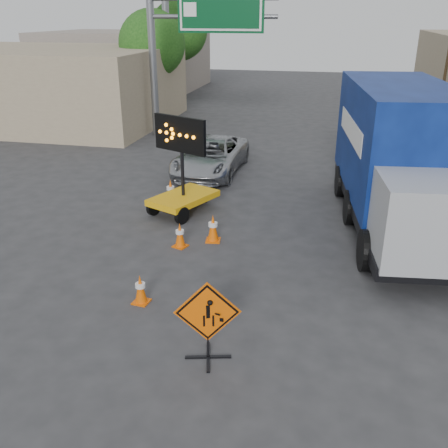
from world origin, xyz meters
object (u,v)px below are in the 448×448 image
(construction_sign, at_px, (208,319))
(box_truck, at_px, (399,167))
(pickup_truck, at_px, (211,156))
(arrow_board, at_px, (183,192))

(construction_sign, relative_size, box_truck, 0.18)
(box_truck, bearing_deg, construction_sign, -124.64)
(pickup_truck, relative_size, box_truck, 0.56)
(arrow_board, bearing_deg, construction_sign, -45.37)
(pickup_truck, distance_m, box_truck, 7.63)
(box_truck, bearing_deg, arrow_board, 175.78)
(pickup_truck, xyz_separation_m, box_truck, (6.44, -3.95, 1.13))
(arrow_board, xyz_separation_m, pickup_truck, (-0.19, 4.25, -0.00))
(construction_sign, distance_m, arrow_board, 7.24)
(box_truck, bearing_deg, pickup_truck, 141.49)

